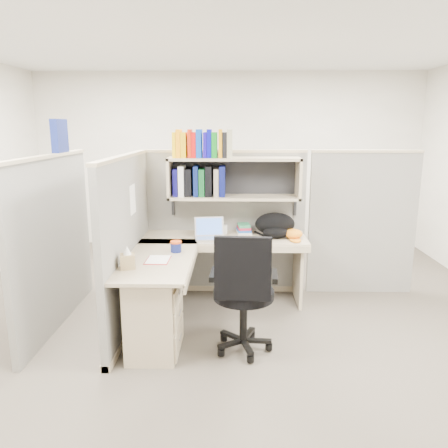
{
  "coord_description": "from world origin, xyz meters",
  "views": [
    {
      "loc": [
        0.09,
        -3.94,
        1.88
      ],
      "look_at": [
        0.0,
        0.25,
        0.94
      ],
      "focal_mm": 35.0,
      "sensor_mm": 36.0,
      "label": 1
    }
  ],
  "objects_px": {
    "snack_canister": "(176,246)",
    "task_chair": "(243,312)",
    "laptop": "(210,228)",
    "desk": "(177,292)",
    "backpack": "(275,225)"
  },
  "relations": [
    {
      "from": "desk",
      "to": "laptop",
      "type": "bearing_deg",
      "value": 71.21
    },
    {
      "from": "backpack",
      "to": "snack_canister",
      "type": "relative_size",
      "value": 3.98
    },
    {
      "from": "snack_canister",
      "to": "task_chair",
      "type": "xyz_separation_m",
      "value": [
        0.62,
        -0.54,
        -0.41
      ]
    },
    {
      "from": "laptop",
      "to": "task_chair",
      "type": "relative_size",
      "value": 0.29
    },
    {
      "from": "desk",
      "to": "snack_canister",
      "type": "distance_m",
      "value": 0.44
    },
    {
      "from": "backpack",
      "to": "snack_canister",
      "type": "height_order",
      "value": "backpack"
    },
    {
      "from": "task_chair",
      "to": "snack_canister",
      "type": "bearing_deg",
      "value": 138.78
    },
    {
      "from": "laptop",
      "to": "task_chair",
      "type": "height_order",
      "value": "task_chair"
    },
    {
      "from": "laptop",
      "to": "snack_canister",
      "type": "bearing_deg",
      "value": -128.66
    },
    {
      "from": "backpack",
      "to": "task_chair",
      "type": "height_order",
      "value": "task_chair"
    },
    {
      "from": "laptop",
      "to": "task_chair",
      "type": "bearing_deg",
      "value": -80.29
    },
    {
      "from": "laptop",
      "to": "backpack",
      "type": "bearing_deg",
      "value": 1.45
    },
    {
      "from": "desk",
      "to": "laptop",
      "type": "relative_size",
      "value": 5.63
    },
    {
      "from": "snack_canister",
      "to": "task_chair",
      "type": "distance_m",
      "value": 0.92
    },
    {
      "from": "laptop",
      "to": "task_chair",
      "type": "distance_m",
      "value": 1.18
    }
  ]
}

